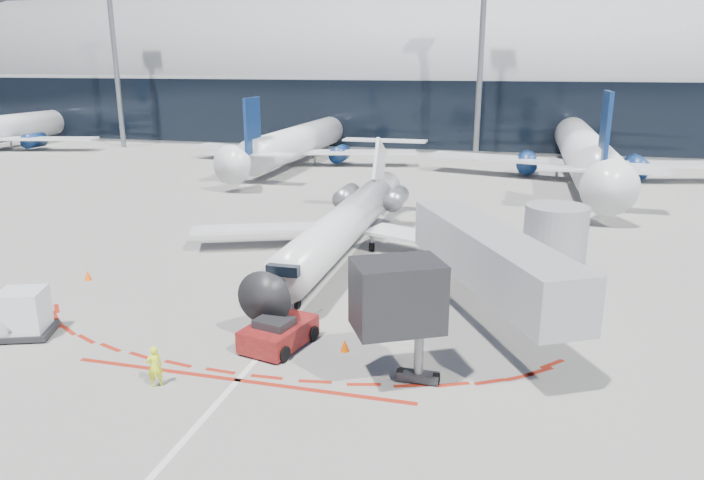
% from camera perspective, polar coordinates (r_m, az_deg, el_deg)
% --- Properties ---
extents(ground, '(260.00, 260.00, 0.00)m').
position_cam_1_polar(ground, '(35.00, -2.48, -3.89)').
color(ground, gray).
rests_on(ground, ground).
extents(apron_centerline, '(0.25, 40.00, 0.01)m').
position_cam_1_polar(apron_centerline, '(36.80, -1.57, -2.87)').
color(apron_centerline, silver).
rests_on(apron_centerline, ground).
extents(apron_stop_bar, '(14.00, 0.25, 0.01)m').
position_cam_1_polar(apron_stop_bar, '(25.17, -10.34, -12.42)').
color(apron_stop_bar, maroon).
rests_on(apron_stop_bar, ground).
extents(terminal_building, '(150.00, 24.15, 24.00)m').
position_cam_1_polar(terminal_building, '(96.98, 9.08, 13.73)').
color(terminal_building, '#999B9E').
rests_on(terminal_building, ground).
extents(jet_bridge, '(10.03, 15.20, 4.90)m').
position_cam_1_polar(jet_bridge, '(29.78, 14.01, -1.84)').
color(jet_bridge, '#9B9EA4').
rests_on(jet_bridge, ground).
extents(light_mast_west, '(0.70, 0.70, 25.00)m').
position_cam_1_polar(light_mast_west, '(96.50, -20.74, 15.29)').
color(light_mast_west, slate).
rests_on(light_mast_west, ground).
extents(light_mast_centre, '(0.70, 0.70, 25.00)m').
position_cam_1_polar(light_mast_centre, '(79.61, 11.63, 16.05)').
color(light_mast_centre, slate).
rests_on(light_mast_centre, ground).
extents(regional_jet, '(20.91, 25.79, 6.46)m').
position_cam_1_polar(regional_jet, '(39.33, -0.49, 1.64)').
color(regional_jet, silver).
rests_on(regional_jet, ground).
extents(pushback_tug, '(2.88, 5.41, 1.38)m').
position_cam_1_polar(pushback_tug, '(27.43, -6.70, -8.38)').
color(pushback_tug, '#580C10').
rests_on(pushback_tug, ground).
extents(ramp_worker, '(0.71, 0.70, 1.65)m').
position_cam_1_polar(ramp_worker, '(25.12, -17.51, -10.90)').
color(ramp_worker, '#E3FF1A').
rests_on(ramp_worker, ground).
extents(uld_container, '(2.82, 2.62, 2.15)m').
position_cam_1_polar(uld_container, '(31.58, -27.68, -5.95)').
color(uld_container, black).
rests_on(uld_container, ground).
extents(safety_cone_left, '(0.41, 0.41, 0.56)m').
position_cam_1_polar(safety_cone_left, '(38.28, -22.89, -2.98)').
color(safety_cone_left, '#FF5605').
rests_on(safety_cone_left, ground).
extents(safety_cone_right, '(0.39, 0.39, 0.54)m').
position_cam_1_polar(safety_cone_right, '(26.92, -0.66, -9.54)').
color(safety_cone_right, '#FF5605').
rests_on(safety_cone_right, ground).
extents(bg_airliner_1, '(32.98, 34.92, 10.67)m').
position_cam_1_polar(bg_airliner_1, '(76.27, -4.77, 10.94)').
color(bg_airliner_1, silver).
rests_on(bg_airliner_1, ground).
extents(bg_airliner_2, '(37.33, 39.53, 12.08)m').
position_cam_1_polar(bg_airliner_2, '(70.08, 20.44, 10.16)').
color(bg_airliner_2, silver).
rests_on(bg_airliner_2, ground).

